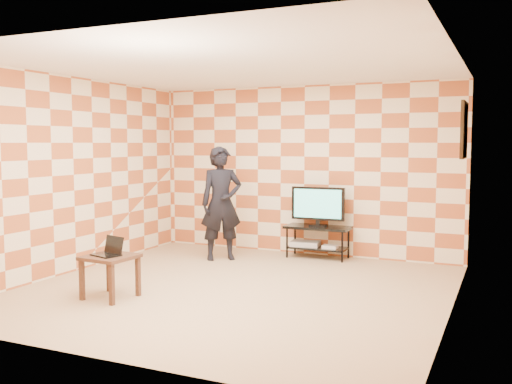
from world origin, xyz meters
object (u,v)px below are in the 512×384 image
tv_stand (318,235)px  tv (318,204)px  side_table (110,263)px  person (221,203)px

tv_stand → tv: 0.47m
tv_stand → tv: bearing=-92.0°
tv_stand → side_table: bearing=-114.7°
tv → side_table: bearing=-114.8°
tv → person: (-1.32, -0.71, 0.03)m
tv_stand → person: person is taller
tv → side_table: tv is taller
tv → side_table: 3.53m
side_table → person: bearing=86.4°
tv_stand → side_table: size_ratio=1.78×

